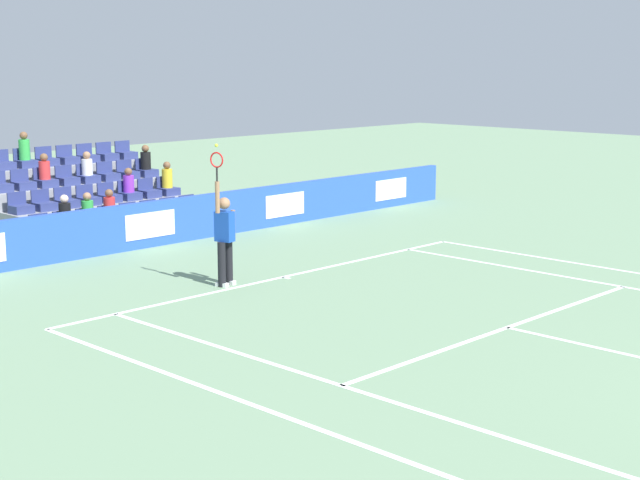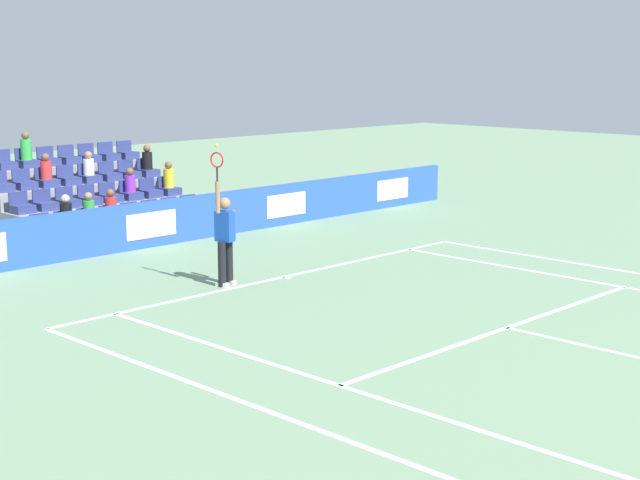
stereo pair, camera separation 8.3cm
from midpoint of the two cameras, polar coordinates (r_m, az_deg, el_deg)
line_baseline at (r=20.17m, az=-2.06°, el=-2.18°), size 10.97×0.10×0.01m
line_service at (r=16.74m, az=11.05°, el=-5.07°), size 8.23×0.10×0.01m
line_singles_sideline_left at (r=13.35m, az=2.78°, el=-8.99°), size 0.10×11.89×0.01m
line_doubles_sideline_left at (r=12.42m, az=-1.49°, el=-10.51°), size 0.10×11.89×0.01m
line_centre_mark at (r=20.10m, az=-1.87°, el=-2.23°), size 0.10×0.20×0.01m
sponsor_barrier at (r=23.62m, az=-9.92°, el=0.91°), size 22.30×0.22×1.10m
tennis_player at (r=19.32m, az=-5.48°, el=0.20°), size 0.54×0.41×2.85m
stadium_stand at (r=26.01m, az=-13.71°, el=1.96°), size 4.96×3.80×2.61m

